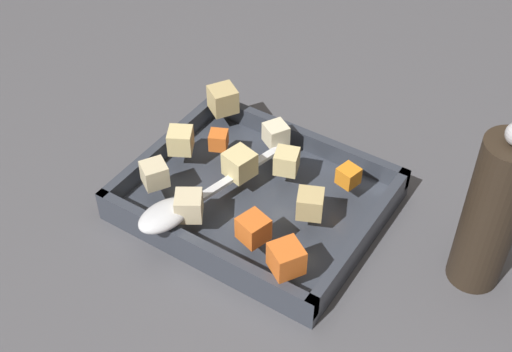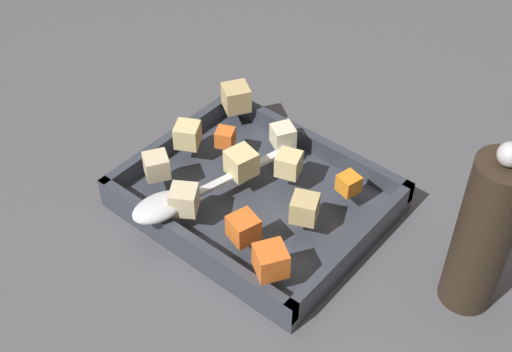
{
  "view_description": "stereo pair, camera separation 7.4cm",
  "coord_description": "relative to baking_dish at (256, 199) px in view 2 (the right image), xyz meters",
  "views": [
    {
      "loc": [
        -0.35,
        0.53,
        0.62
      ],
      "look_at": [
        -0.02,
        0.02,
        0.05
      ],
      "focal_mm": 49.07,
      "sensor_mm": 36.0,
      "label": 1
    },
    {
      "loc": [
        -0.41,
        0.49,
        0.62
      ],
      "look_at": [
        -0.02,
        0.02,
        0.05
      ],
      "focal_mm": 49.07,
      "sensor_mm": 36.0,
      "label": 2
    }
  ],
  "objects": [
    {
      "name": "carrot_chunk_far_left",
      "position": [
        -0.05,
        0.08,
        0.04
      ],
      "size": [
        0.04,
        0.04,
        0.03
      ],
      "primitive_type": "cube",
      "rotation": [
        0.0,
        0.0,
        4.42
      ],
      "color": "orange",
      "rests_on": "baking_dish"
    },
    {
      "name": "potato_chunk_near_right",
      "position": [
        0.11,
        0.0,
        0.04
      ],
      "size": [
        0.04,
        0.04,
        0.03
      ],
      "primitive_type": "cube",
      "rotation": [
        0.0,
        0.0,
        5.21
      ],
      "color": "#E0CC89",
      "rests_on": "baking_dish"
    },
    {
      "name": "carrot_chunk_front_center",
      "position": [
        -0.09,
        -0.06,
        0.04
      ],
      "size": [
        0.03,
        0.03,
        0.02
      ],
      "primitive_type": "cube",
      "rotation": [
        0.0,
        0.0,
        1.33
      ],
      "color": "orange",
      "rests_on": "baking_dish"
    },
    {
      "name": "potato_chunk_mid_left",
      "position": [
        0.11,
        -0.1,
        0.05
      ],
      "size": [
        0.05,
        0.05,
        0.03
      ],
      "primitive_type": "cube",
      "rotation": [
        0.0,
        0.0,
        5.71
      ],
      "color": "tan",
      "rests_on": "baking_dish"
    },
    {
      "name": "pepper_mill",
      "position": [
        -0.26,
        -0.04,
        0.09
      ],
      "size": [
        0.06,
        0.06,
        0.22
      ],
      "color": "#2D2319",
      "rests_on": "ground_plane"
    },
    {
      "name": "potato_chunk_mid_right",
      "position": [
        0.02,
        -0.08,
        0.04
      ],
      "size": [
        0.04,
        0.04,
        0.03
      ],
      "primitive_type": "cube",
      "rotation": [
        0.0,
        0.0,
        4.19
      ],
      "color": "beige",
      "rests_on": "baking_dish"
    },
    {
      "name": "potato_chunk_near_spoon",
      "position": [
        0.02,
        -0.0,
        0.05
      ],
      "size": [
        0.04,
        0.04,
        0.03
      ],
      "primitive_type": "cube",
      "rotation": [
        0.0,
        0.0,
        4.47
      ],
      "color": "#E0CC89",
      "rests_on": "baking_dish"
    },
    {
      "name": "potato_chunk_near_left",
      "position": [
        -0.08,
        0.01,
        0.04
      ],
      "size": [
        0.04,
        0.04,
        0.03
      ],
      "primitive_type": "cube",
      "rotation": [
        0.0,
        0.0,
        0.42
      ],
      "color": "tan",
      "rests_on": "baking_dish"
    },
    {
      "name": "baking_dish",
      "position": [
        0.0,
        0.0,
        0.0
      ],
      "size": [
        0.3,
        0.24,
        0.04
      ],
      "color": "#333842",
      "rests_on": "ground_plane"
    },
    {
      "name": "carrot_chunk_corner_sw",
      "position": [
        -0.1,
        0.09,
        0.05
      ],
      "size": [
        0.04,
        0.04,
        0.03
      ],
      "primitive_type": "cube",
      "rotation": [
        0.0,
        0.0,
        5.72
      ],
      "color": "orange",
      "rests_on": "baking_dish"
    },
    {
      "name": "carrot_chunk_corner_ne",
      "position": [
        0.08,
        -0.03,
        0.04
      ],
      "size": [
        0.03,
        0.03,
        0.02
      ],
      "primitive_type": "cube",
      "rotation": [
        0.0,
        0.0,
        2.01
      ],
      "color": "orange",
      "rests_on": "baking_dish"
    },
    {
      "name": "ground_plane",
      "position": [
        0.02,
        -0.02,
        -0.01
      ],
      "size": [
        4.0,
        4.0,
        0.0
      ],
      "primitive_type": "plane",
      "color": "#4C4C51"
    },
    {
      "name": "potato_chunk_corner_nw",
      "position": [
        -0.02,
        -0.04,
        0.04
      ],
      "size": [
        0.04,
        0.04,
        0.03
      ],
      "primitive_type": "cube",
      "rotation": [
        0.0,
        0.0,
        0.33
      ],
      "color": "#E0CC89",
      "rests_on": "baking_dish"
    },
    {
      "name": "serving_spoon",
      "position": [
        0.05,
        0.1,
        0.04
      ],
      "size": [
        0.08,
        0.22,
        0.02
      ],
      "rotation": [
        0.0,
        0.0,
        4.47
      ],
      "color": "silver",
      "rests_on": "baking_dish"
    },
    {
      "name": "potato_chunk_heap_side",
      "position": [
        0.1,
        0.07,
        0.04
      ],
      "size": [
        0.04,
        0.04,
        0.03
      ],
      "primitive_type": "cube",
      "rotation": [
        0.0,
        0.0,
        2.58
      ],
      "color": "beige",
      "rests_on": "baking_dish"
    },
    {
      "name": "potato_chunk_back_center",
      "position": [
        0.03,
        0.09,
        0.04
      ],
      "size": [
        0.04,
        0.04,
        0.03
      ],
      "primitive_type": "cube",
      "rotation": [
        0.0,
        0.0,
        5.28
      ],
      "color": "beige",
      "rests_on": "baking_dish"
    }
  ]
}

